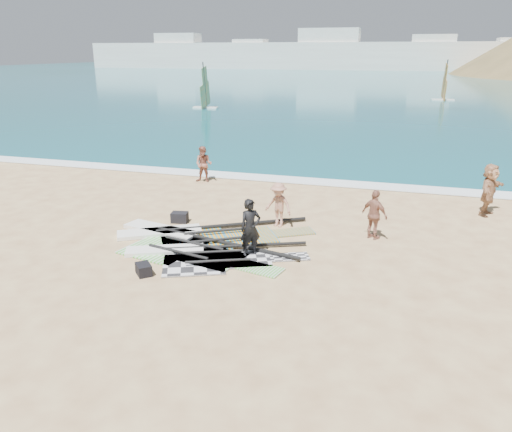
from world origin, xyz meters
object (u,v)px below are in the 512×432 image
(gear_bag_near, at_px, (180,217))
(beachgoer_left, at_px, (204,164))
(beachgoer_mid, at_px, (278,205))
(person_wetsuit, at_px, (250,228))
(rig_green, at_px, (183,243))
(beachgoer_back, at_px, (375,215))
(beachgoer_right, at_px, (489,190))
(gear_bag_far, at_px, (144,269))
(rig_orange, at_px, (201,235))
(rig_grey, at_px, (201,255))

(gear_bag_near, relative_size, beachgoer_left, 0.34)
(gear_bag_near, xyz_separation_m, beachgoer_mid, (3.40, 0.58, 0.58))
(person_wetsuit, relative_size, beachgoer_mid, 1.13)
(rig_green, bearing_deg, beachgoer_back, 34.22)
(beachgoer_right, bearing_deg, beachgoer_left, 106.39)
(gear_bag_far, xyz_separation_m, beachgoer_back, (5.68, 4.51, 0.65))
(beachgoer_right, bearing_deg, rig_orange, 142.73)
(rig_orange, distance_m, beachgoer_left, 7.08)
(rig_orange, distance_m, person_wetsuit, 2.43)
(gear_bag_far, distance_m, beachgoer_mid, 5.44)
(beachgoer_left, relative_size, beachgoer_back, 1.02)
(rig_green, height_order, beachgoer_right, beachgoer_right)
(beachgoer_mid, xyz_separation_m, beachgoer_back, (3.19, -0.29, 0.04))
(beachgoer_left, relative_size, beachgoer_right, 0.86)
(rig_green, height_order, gear_bag_far, gear_bag_far)
(beachgoer_back, bearing_deg, beachgoer_left, 0.25)
(gear_bag_far, xyz_separation_m, beachgoer_right, (9.45, 8.18, 0.80))
(person_wetsuit, bearing_deg, beachgoer_back, -3.15)
(gear_bag_far, bearing_deg, rig_green, 88.30)
(beachgoer_left, xyz_separation_m, beachgoer_mid, (4.73, -4.91, -0.05))
(rig_green, distance_m, beachgoer_mid, 3.53)
(beachgoer_back, height_order, beachgoer_right, beachgoer_right)
(rig_grey, bearing_deg, gear_bag_far, -145.89)
(rig_grey, relative_size, beachgoer_back, 3.41)
(gear_bag_far, xyz_separation_m, beachgoer_mid, (2.49, 4.80, 0.61))
(rig_orange, height_order, beachgoer_back, beachgoer_back)
(rig_orange, xyz_separation_m, gear_bag_near, (-1.25, 1.06, 0.13))
(rig_green, relative_size, rig_orange, 1.01)
(gear_bag_far, height_order, beachgoer_left, beachgoer_left)
(gear_bag_near, bearing_deg, person_wetsuit, -33.54)
(rig_orange, height_order, person_wetsuit, person_wetsuit)
(beachgoer_back, relative_size, beachgoer_right, 0.84)
(rig_orange, height_order, gear_bag_near, gear_bag_near)
(rig_green, bearing_deg, person_wetsuit, 5.98)
(rig_grey, distance_m, person_wetsuit, 1.65)
(person_wetsuit, height_order, beachgoer_mid, person_wetsuit)
(beachgoer_mid, bearing_deg, gear_bag_far, -99.19)
(rig_green, relative_size, beachgoer_right, 3.32)
(rig_green, distance_m, person_wetsuit, 2.44)
(rig_orange, bearing_deg, beachgoer_left, 80.09)
(beachgoer_mid, bearing_deg, rig_green, -116.26)
(rig_grey, distance_m, gear_bag_far, 1.87)
(beachgoer_left, distance_m, beachgoer_right, 11.79)
(beachgoer_left, xyz_separation_m, beachgoer_right, (11.69, -1.52, 0.13))
(gear_bag_far, distance_m, beachgoer_back, 7.28)
(rig_green, distance_m, gear_bag_near, 2.12)
(rig_green, distance_m, gear_bag_far, 2.34)
(person_wetsuit, relative_size, beachgoer_back, 1.08)
(rig_orange, relative_size, beachgoer_mid, 4.10)
(person_wetsuit, bearing_deg, rig_green, 133.31)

